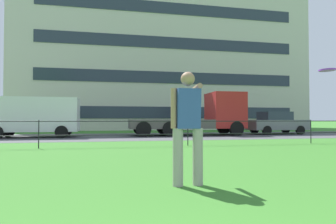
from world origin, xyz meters
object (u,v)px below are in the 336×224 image
at_px(panel_van_far_right, 33,115).
at_px(flatbed_truck_right, 203,116).
at_px(person_thrower, 188,124).
at_px(apartment_building_background, 161,55).
at_px(frisbee, 327,70).
at_px(car_grey_left, 276,123).

xyz_separation_m(panel_van_far_right, flatbed_truck_right, (10.20, 0.37, -0.05)).
distance_m(person_thrower, panel_van_far_right, 14.29).
xyz_separation_m(person_thrower, panel_van_far_right, (-5.38, 13.23, 0.32)).
bearing_deg(panel_van_far_right, person_thrower, -67.88).
relative_size(person_thrower, flatbed_truck_right, 0.24).
height_order(person_thrower, apartment_building_background, apartment_building_background).
bearing_deg(person_thrower, frisbee, -1.83).
bearing_deg(car_grey_left, frisbee, -118.96).
xyz_separation_m(person_thrower, apartment_building_background, (4.75, 28.56, 7.53)).
xyz_separation_m(person_thrower, frisbee, (2.45, -0.08, 0.91)).
bearing_deg(flatbed_truck_right, frisbee, -99.83).
xyz_separation_m(frisbee, apartment_building_background, (2.30, 28.63, 6.62)).
bearing_deg(panel_van_far_right, frisbee, -59.54).
height_order(flatbed_truck_right, car_grey_left, flatbed_truck_right).
xyz_separation_m(car_grey_left, apartment_building_background, (-5.39, 14.73, 7.71)).
bearing_deg(person_thrower, apartment_building_background, 80.56).
relative_size(frisbee, apartment_building_background, 0.01).
bearing_deg(apartment_building_background, flatbed_truck_right, -89.72).
bearing_deg(panel_van_far_right, flatbed_truck_right, 2.10).
distance_m(panel_van_far_right, car_grey_left, 15.54).
relative_size(panel_van_far_right, flatbed_truck_right, 0.68).
distance_m(person_thrower, flatbed_truck_right, 14.44).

